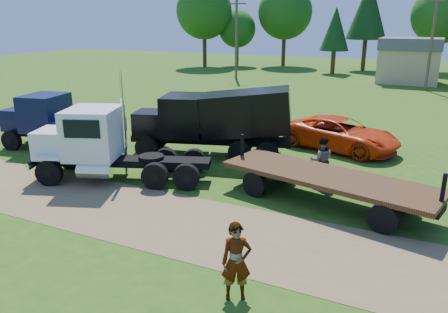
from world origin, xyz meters
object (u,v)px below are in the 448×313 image
at_px(white_semi_tractor, 96,144).
at_px(black_dump_truck, 217,118).
at_px(navy_truck, 56,121).
at_px(flatbed_trailer, 327,181).
at_px(spectator_a, 236,262).
at_px(orange_pickup, 341,134).

height_order(white_semi_tractor, black_dump_truck, white_semi_tractor).
relative_size(black_dump_truck, navy_truck, 1.23).
bearing_deg(navy_truck, black_dump_truck, 4.65).
height_order(flatbed_trailer, spectator_a, flatbed_trailer).
xyz_separation_m(white_semi_tractor, navy_truck, (-5.11, 2.73, -0.10)).
xyz_separation_m(white_semi_tractor, orange_pickup, (8.39, 8.85, -0.69)).
bearing_deg(orange_pickup, navy_truck, 130.79).
xyz_separation_m(orange_pickup, spectator_a, (0.37, -14.03, 0.16)).
bearing_deg(white_semi_tractor, flatbed_trailer, -11.70).
bearing_deg(flatbed_trailer, black_dump_truck, 162.43).
bearing_deg(black_dump_truck, orange_pickup, 18.05).
bearing_deg(black_dump_truck, white_semi_tractor, -137.86).
height_order(white_semi_tractor, navy_truck, white_semi_tractor).
height_order(orange_pickup, spectator_a, spectator_a).
distance_m(flatbed_trailer, spectator_a, 6.70).
bearing_deg(black_dump_truck, spectator_a, -78.17).
relative_size(navy_truck, orange_pickup, 1.10).
relative_size(white_semi_tractor, orange_pickup, 1.25).
xyz_separation_m(navy_truck, orange_pickup, (13.50, 6.13, -0.60)).
distance_m(black_dump_truck, spectator_a, 11.82).
relative_size(flatbed_trailer, spectator_a, 4.12).
bearing_deg(spectator_a, black_dump_truck, 88.24).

